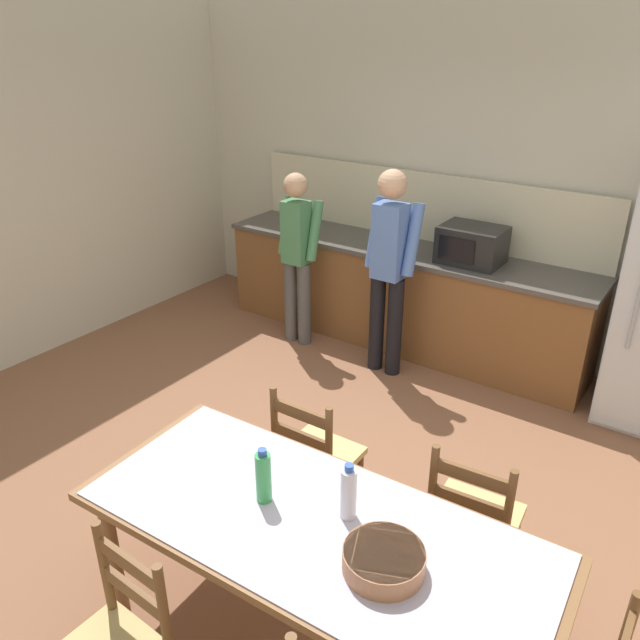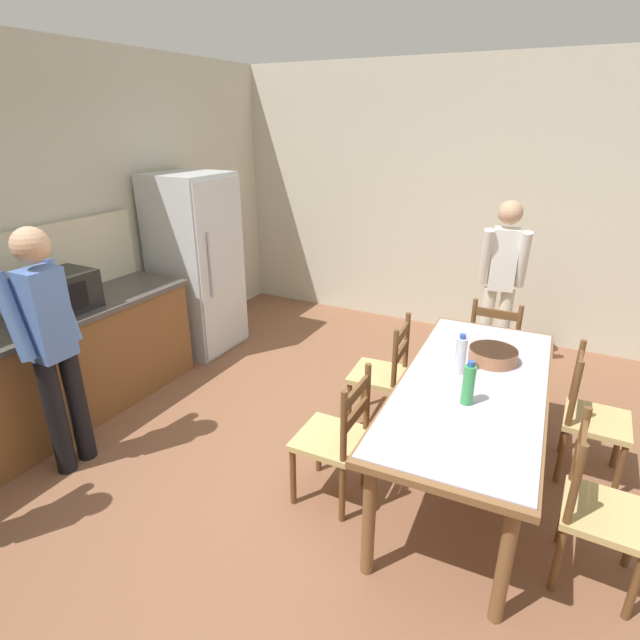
{
  "view_description": "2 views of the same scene",
  "coord_description": "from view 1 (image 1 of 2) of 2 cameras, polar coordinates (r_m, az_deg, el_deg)",
  "views": [
    {
      "loc": [
        1.68,
        -2.44,
        2.66
      ],
      "look_at": [
        -0.05,
        0.03,
        1.24
      ],
      "focal_mm": 35.0,
      "sensor_mm": 36.0,
      "label": 1
    },
    {
      "loc": [
        -2.35,
        -1.22,
        2.3
      ],
      "look_at": [
        0.13,
        0.07,
        1.17
      ],
      "focal_mm": 28.0,
      "sensor_mm": 36.0,
      "label": 2
    }
  ],
  "objects": [
    {
      "name": "counter_splashback",
      "position": [
        5.71,
        9.19,
        10.25
      ],
      "size": [
        3.37,
        0.03,
        0.6
      ],
      "primitive_type": "cube",
      "color": "beige",
      "rests_on": "kitchen_counter"
    },
    {
      "name": "chair_side_far_left",
      "position": [
        3.63,
        -0.47,
        -12.41
      ],
      "size": [
        0.43,
        0.41,
        0.91
      ],
      "rotation": [
        0.0,
        0.0,
        3.16
      ],
      "color": "brown",
      "rests_on": "ground"
    },
    {
      "name": "serving_bowl",
      "position": [
        2.56,
        5.86,
        -20.9
      ],
      "size": [
        0.32,
        0.32,
        0.09
      ],
      "color": "#9E6642",
      "rests_on": "dining_table"
    },
    {
      "name": "person_at_counter",
      "position": [
        4.99,
        6.34,
        5.15
      ],
      "size": [
        0.43,
        0.3,
        1.7
      ],
      "rotation": [
        0.0,
        0.0,
        1.57
      ],
      "color": "black",
      "rests_on": "ground"
    },
    {
      "name": "microwave",
      "position": [
        5.22,
        13.7,
        6.7
      ],
      "size": [
        0.5,
        0.39,
        0.3
      ],
      "color": "black",
      "rests_on": "kitchen_counter"
    },
    {
      "name": "chair_side_far_right",
      "position": [
        3.34,
        13.79,
        -17.34
      ],
      "size": [
        0.45,
        0.43,
        0.91
      ],
      "rotation": [
        0.0,
        0.0,
        3.22
      ],
      "color": "brown",
      "rests_on": "ground"
    },
    {
      "name": "kitchen_counter",
      "position": [
        5.69,
        7.26,
        2.28
      ],
      "size": [
        3.41,
        0.66,
        0.91
      ],
      "color": "brown",
      "rests_on": "ground"
    },
    {
      "name": "person_at_sink",
      "position": [
        5.51,
        -2.1,
        6.34
      ],
      "size": [
        0.39,
        0.27,
        1.56
      ],
      "rotation": [
        0.0,
        0.0,
        1.57
      ],
      "color": "#4C4C4C",
      "rests_on": "ground"
    },
    {
      "name": "bottle_off_centre",
      "position": [
        2.7,
        2.62,
        -15.5
      ],
      "size": [
        0.07,
        0.07,
        0.27
      ],
      "color": "silver",
      "rests_on": "dining_table"
    },
    {
      "name": "wall_back",
      "position": [
        5.51,
        16.65,
        11.52
      ],
      "size": [
        6.52,
        0.12,
        2.9
      ],
      "primitive_type": "cube",
      "color": "beige",
      "rests_on": "ground"
    },
    {
      "name": "dining_table",
      "position": [
        2.81,
        -0.58,
        -19.16
      ],
      "size": [
        2.11,
        0.96,
        0.77
      ],
      "rotation": [
        0.0,
        0.0,
        0.04
      ],
      "color": "brown",
      "rests_on": "ground"
    },
    {
      "name": "bottle_near_centre",
      "position": [
        2.79,
        -5.19,
        -14.09
      ],
      "size": [
        0.07,
        0.07,
        0.27
      ],
      "color": "green",
      "rests_on": "dining_table"
    },
    {
      "name": "ground_plane",
      "position": [
        3.98,
        0.33,
        -16.65
      ],
      "size": [
        8.32,
        8.32,
        0.0
      ],
      "primitive_type": "plane",
      "color": "brown"
    }
  ]
}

